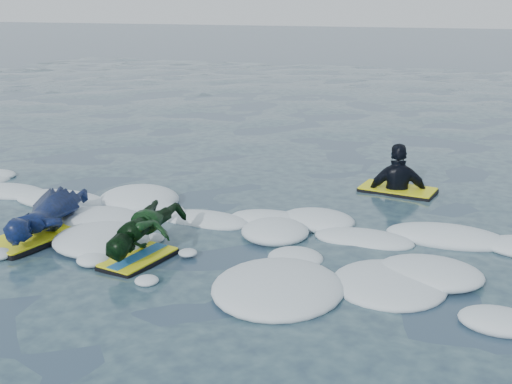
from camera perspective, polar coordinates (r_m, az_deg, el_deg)
ground at (r=6.90m, az=-9.93°, el=-6.17°), size 120.00×120.00×0.00m
foam_band at (r=7.75m, az=-6.20°, el=-3.41°), size 12.00×3.10×0.30m
prone_woman_unit at (r=7.89m, az=-18.21°, el=-2.08°), size 0.99×1.78×0.44m
prone_child_unit at (r=6.98m, az=-9.74°, el=-3.67°), size 0.62×1.29×0.50m
waiting_rider_unit at (r=9.40m, az=12.44°, el=-0.43°), size 1.12×0.73×1.57m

